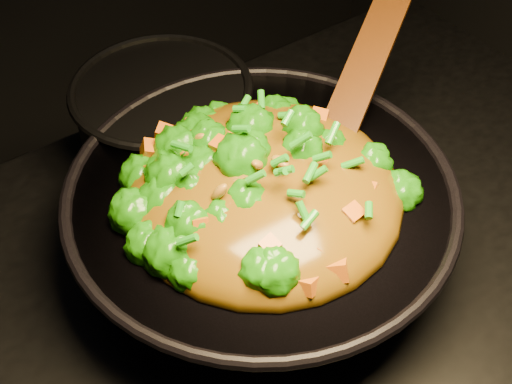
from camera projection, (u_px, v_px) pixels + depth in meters
wok at (261, 223)px, 0.78m from camera, size 0.47×0.47×0.12m
stir_fry at (265, 163)px, 0.68m from camera, size 0.38×0.38×0.11m
spatula at (354, 93)px, 0.77m from camera, size 0.27×0.18×0.12m
back_pot at (166, 123)px, 0.89m from camera, size 0.25×0.25×0.13m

